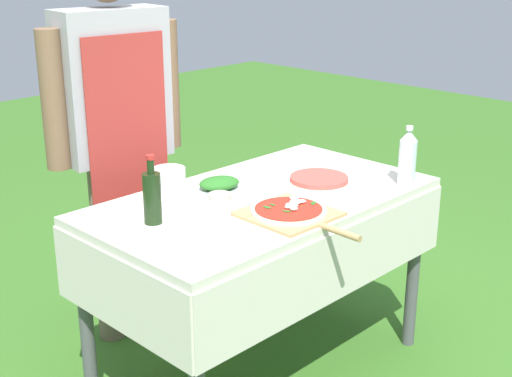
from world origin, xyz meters
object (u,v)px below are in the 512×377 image
Objects in this scene: oil_bottle at (152,196)px; mixing_tub at (169,181)px; prep_table at (262,222)px; pizza_on_peel at (291,212)px; person_cook at (116,123)px; plate_stack at (319,179)px; water_bottle at (408,157)px; sauce_jar at (220,206)px; herb_container at (219,184)px.

mixing_tub is at bearing 39.88° from oil_bottle.
prep_table is 2.90× the size of pizza_on_peel.
pizza_on_peel is 0.51m from oil_bottle.
person_cook reaches higher than pizza_on_peel.
pizza_on_peel is at bearing -154.39° from plate_stack.
water_bottle is at bearing -52.88° from plate_stack.
sauce_jar is (0.22, -0.12, -0.06)m from oil_bottle.
water_bottle is at bearing -32.14° from prep_table.
mixing_tub reaches higher than prep_table.
plate_stack is at bearing -29.66° from mixing_tub.
mixing_tub reaches higher than sauce_jar.
prep_table is 0.82× the size of person_cook.
mixing_tub is 1.49× the size of sauce_jar.
oil_bottle is at bearing 151.17° from sauce_jar.
mixing_tub is (-0.25, 0.27, 0.17)m from prep_table.
person_cook is 0.57m from herb_container.
plate_stack is 2.84× the size of sauce_jar.
pizza_on_peel is at bearing -71.70° from mixing_tub.
herb_container is 0.43m from plate_stack.
pizza_on_peel is 1.97× the size of plate_stack.
person_cook is (-0.19, 0.70, 0.32)m from prep_table.
sauce_jar is at bearing -92.84° from mixing_tub.
water_bottle is 0.84m from sauce_jar.
herb_container is at bearing 113.09° from prep_table.
prep_table is 5.56× the size of oil_bottle.
pizza_on_peel is 0.40m from herb_container.
pizza_on_peel is at bearing -37.67° from oil_bottle.
water_bottle reaches higher than sauce_jar.
mixing_tub is (-0.17, 0.50, 0.04)m from pizza_on_peel.
oil_bottle is (-0.29, -0.62, -0.11)m from person_cook.
herb_container is (-0.60, 0.50, -0.09)m from water_bottle.
plate_stack is at bearing -29.23° from herb_container.
water_bottle is 2.87× the size of sauce_jar.
herb_container is 2.70× the size of sauce_jar.
plate_stack is (-0.22, 0.29, -0.11)m from water_bottle.
pizza_on_peel is 0.62m from water_bottle.
mixing_tub reaches higher than herb_container.
plate_stack is at bearing 130.55° from person_cook.
person_cook is at bearing 102.94° from herb_container.
oil_bottle is 1.08× the size of herb_container.
herb_container is 0.95× the size of plate_stack.
person_cook is 1.25m from water_bottle.
water_bottle reaches higher than pizza_on_peel.
plate_stack is at bearing 127.12° from water_bottle.
oil_bottle reaches higher than plate_stack.
person_cook is 6.95× the size of plate_stack.
person_cook reaches higher than mixing_tub.
pizza_on_peel reaches higher than plate_stack.
prep_table is at bearing -66.91° from herb_container.
herb_container is at bearing 150.77° from plate_stack.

